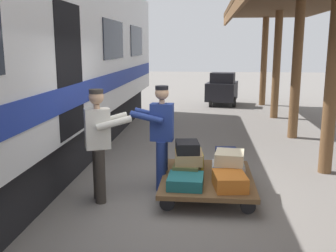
{
  "coord_description": "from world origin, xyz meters",
  "views": [
    {
      "loc": [
        -0.33,
        5.8,
        2.32
      ],
      "look_at": [
        0.23,
        0.15,
        1.15
      ],
      "focal_mm": 41.7,
      "sensor_mm": 36.0,
      "label": 1
    }
  ],
  "objects_px": {
    "porter_in_overalls": "(161,134)",
    "porter_by_door": "(99,141)",
    "luggage_cart": "(207,179)",
    "baggage_tug": "(222,89)",
    "suitcase_navy_fabric": "(226,159)",
    "suitcase_yellow_case": "(189,159)",
    "suitcase_orange_carryall": "(230,181)",
    "suitcase_tan_vintage": "(189,157)",
    "suitcase_gray_aluminum": "(228,170)",
    "suitcase_teal_softside": "(186,181)",
    "suitcase_cream_canvas": "(230,158)",
    "suitcase_olive_duffel": "(187,169)",
    "suitcase_black_hardshell": "(187,147)"
  },
  "relations": [
    {
      "from": "suitcase_gray_aluminum",
      "to": "suitcase_black_hardshell",
      "type": "bearing_deg",
      "value": 0.79
    },
    {
      "from": "suitcase_olive_duffel",
      "to": "suitcase_cream_canvas",
      "type": "height_order",
      "value": "suitcase_cream_canvas"
    },
    {
      "from": "suitcase_orange_carryall",
      "to": "suitcase_black_hardshell",
      "type": "height_order",
      "value": "suitcase_black_hardshell"
    },
    {
      "from": "suitcase_teal_softside",
      "to": "suitcase_yellow_case",
      "type": "bearing_deg",
      "value": -90.0
    },
    {
      "from": "suitcase_tan_vintage",
      "to": "baggage_tug",
      "type": "relative_size",
      "value": 0.27
    },
    {
      "from": "suitcase_orange_carryall",
      "to": "suitcase_yellow_case",
      "type": "relative_size",
      "value": 1.07
    },
    {
      "from": "luggage_cart",
      "to": "porter_by_door",
      "type": "distance_m",
      "value": 1.81
    },
    {
      "from": "suitcase_orange_carryall",
      "to": "suitcase_yellow_case",
      "type": "distance_m",
      "value": 1.19
    },
    {
      "from": "suitcase_orange_carryall",
      "to": "porter_in_overalls",
      "type": "distance_m",
      "value": 1.37
    },
    {
      "from": "porter_in_overalls",
      "to": "suitcase_teal_softside",
      "type": "bearing_deg",
      "value": 124.19
    },
    {
      "from": "suitcase_navy_fabric",
      "to": "porter_by_door",
      "type": "bearing_deg",
      "value": 25.94
    },
    {
      "from": "suitcase_navy_fabric",
      "to": "suitcase_tan_vintage",
      "type": "bearing_deg",
      "value": 38.82
    },
    {
      "from": "porter_in_overalls",
      "to": "baggage_tug",
      "type": "distance_m",
      "value": 9.56
    },
    {
      "from": "suitcase_navy_fabric",
      "to": "suitcase_teal_softside",
      "type": "xyz_separation_m",
      "value": [
        0.64,
        1.0,
        -0.06
      ]
    },
    {
      "from": "luggage_cart",
      "to": "suitcase_orange_carryall",
      "type": "distance_m",
      "value": 0.61
    },
    {
      "from": "baggage_tug",
      "to": "suitcase_tan_vintage",
      "type": "bearing_deg",
      "value": 84.77
    },
    {
      "from": "suitcase_teal_softside",
      "to": "porter_by_door",
      "type": "relative_size",
      "value": 0.32
    },
    {
      "from": "suitcase_orange_carryall",
      "to": "luggage_cart",
      "type": "bearing_deg",
      "value": -57.4
    },
    {
      "from": "suitcase_gray_aluminum",
      "to": "suitcase_olive_duffel",
      "type": "height_order",
      "value": "suitcase_gray_aluminum"
    },
    {
      "from": "suitcase_yellow_case",
      "to": "suitcase_olive_duffel",
      "type": "bearing_deg",
      "value": 90.0
    },
    {
      "from": "suitcase_cream_canvas",
      "to": "porter_by_door",
      "type": "bearing_deg",
      "value": 12.79
    },
    {
      "from": "suitcase_navy_fabric",
      "to": "suitcase_gray_aluminum",
      "type": "height_order",
      "value": "suitcase_navy_fabric"
    },
    {
      "from": "luggage_cart",
      "to": "baggage_tug",
      "type": "distance_m",
      "value": 9.64
    },
    {
      "from": "suitcase_yellow_case",
      "to": "suitcase_black_hardshell",
      "type": "relative_size",
      "value": 1.18
    },
    {
      "from": "suitcase_orange_carryall",
      "to": "suitcase_yellow_case",
      "type": "xyz_separation_m",
      "value": [
        0.64,
        -1.0,
        0.02
      ]
    },
    {
      "from": "suitcase_navy_fabric",
      "to": "baggage_tug",
      "type": "bearing_deg",
      "value": -91.63
    },
    {
      "from": "suitcase_tan_vintage",
      "to": "suitcase_black_hardshell",
      "type": "bearing_deg",
      "value": 26.02
    },
    {
      "from": "luggage_cart",
      "to": "suitcase_orange_carryall",
      "type": "relative_size",
      "value": 3.22
    },
    {
      "from": "suitcase_navy_fabric",
      "to": "porter_in_overalls",
      "type": "distance_m",
      "value": 1.24
    },
    {
      "from": "suitcase_gray_aluminum",
      "to": "suitcase_olive_duffel",
      "type": "bearing_deg",
      "value": 0.0
    },
    {
      "from": "luggage_cart",
      "to": "baggage_tug",
      "type": "xyz_separation_m",
      "value": [
        -0.58,
        -9.61,
        0.38
      ]
    },
    {
      "from": "suitcase_teal_softside",
      "to": "suitcase_tan_vintage",
      "type": "xyz_separation_m",
      "value": [
        -0.02,
        -0.5,
        0.22
      ]
    },
    {
      "from": "suitcase_gray_aluminum",
      "to": "suitcase_yellow_case",
      "type": "relative_size",
      "value": 0.94
    },
    {
      "from": "suitcase_orange_carryall",
      "to": "porter_in_overalls",
      "type": "xyz_separation_m",
      "value": [
        1.08,
        -0.65,
        0.53
      ]
    },
    {
      "from": "suitcase_orange_carryall",
      "to": "porter_in_overalls",
      "type": "bearing_deg",
      "value": -30.92
    },
    {
      "from": "suitcase_yellow_case",
      "to": "porter_in_overalls",
      "type": "xyz_separation_m",
      "value": [
        0.44,
        0.35,
        0.51
      ]
    },
    {
      "from": "suitcase_tan_vintage",
      "to": "suitcase_gray_aluminum",
      "type": "bearing_deg",
      "value": 179.73
    },
    {
      "from": "baggage_tug",
      "to": "suitcase_yellow_case",
      "type": "bearing_deg",
      "value": 84.35
    },
    {
      "from": "luggage_cart",
      "to": "suitcase_tan_vintage",
      "type": "bearing_deg",
      "value": -0.57
    },
    {
      "from": "suitcase_yellow_case",
      "to": "suitcase_black_hardshell",
      "type": "distance_m",
      "value": 0.61
    },
    {
      "from": "suitcase_teal_softside",
      "to": "porter_in_overalls",
      "type": "relative_size",
      "value": 0.32
    },
    {
      "from": "suitcase_yellow_case",
      "to": "porter_in_overalls",
      "type": "height_order",
      "value": "porter_in_overalls"
    },
    {
      "from": "luggage_cart",
      "to": "suitcase_cream_canvas",
      "type": "height_order",
      "value": "suitcase_cream_canvas"
    },
    {
      "from": "suitcase_black_hardshell",
      "to": "baggage_tug",
      "type": "bearing_deg",
      "value": -95.36
    },
    {
      "from": "suitcase_teal_softside",
      "to": "suitcase_cream_canvas",
      "type": "height_order",
      "value": "suitcase_cream_canvas"
    },
    {
      "from": "suitcase_yellow_case",
      "to": "suitcase_orange_carryall",
      "type": "bearing_deg",
      "value": 122.6
    },
    {
      "from": "suitcase_teal_softside",
      "to": "suitcase_gray_aluminum",
      "type": "relative_size",
      "value": 1.08
    },
    {
      "from": "suitcase_navy_fabric",
      "to": "suitcase_cream_canvas",
      "type": "height_order",
      "value": "suitcase_cream_canvas"
    },
    {
      "from": "porter_in_overalls",
      "to": "porter_by_door",
      "type": "height_order",
      "value": "same"
    },
    {
      "from": "suitcase_yellow_case",
      "to": "baggage_tug",
      "type": "xyz_separation_m",
      "value": [
        -0.9,
        -9.11,
        0.21
      ]
    }
  ]
}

